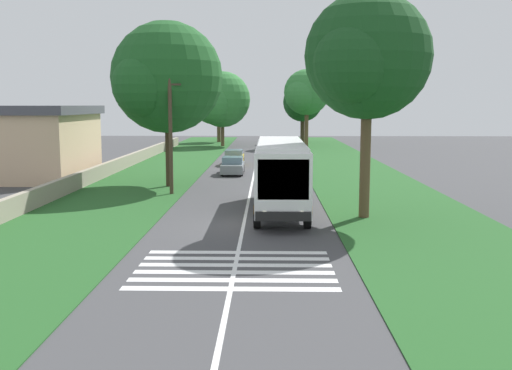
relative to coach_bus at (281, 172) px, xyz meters
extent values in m
plane|color=#424244|center=(-3.32, 1.80, -2.15)|extent=(160.00, 160.00, 0.00)
cube|color=#235623|center=(11.68, 10.00, -2.13)|extent=(120.00, 8.00, 0.04)
cube|color=#235623|center=(11.68, -6.40, -2.13)|extent=(120.00, 8.00, 0.04)
cube|color=silver|center=(11.68, 1.80, -2.14)|extent=(110.00, 0.16, 0.01)
cube|color=white|center=(-0.03, 0.00, -0.05)|extent=(11.00, 2.50, 2.90)
cube|color=slate|center=(0.27, 0.00, 0.48)|extent=(9.68, 2.54, 0.85)
cube|color=slate|center=(-5.49, 0.00, 0.30)|extent=(0.08, 2.20, 1.74)
cube|color=orange|center=(-0.03, 0.00, -1.05)|extent=(10.78, 2.53, 0.36)
cube|color=white|center=(-0.03, 0.00, 1.49)|extent=(10.56, 2.30, 0.18)
cube|color=black|center=(-5.61, 0.00, -1.28)|extent=(0.16, 2.40, 0.40)
sphere|color=#F2EDCC|center=(-5.55, 0.80, -1.15)|extent=(0.24, 0.24, 0.24)
sphere|color=#F2EDCC|center=(-5.55, -0.81, -1.15)|extent=(0.24, 0.24, 0.24)
cylinder|color=black|center=(-3.93, 1.15, -1.60)|extent=(1.10, 0.32, 1.10)
cylinder|color=black|center=(3.47, 1.15, -1.60)|extent=(1.10, 0.32, 1.10)
cylinder|color=black|center=(-3.93, -1.15, -1.60)|extent=(1.10, 0.32, 1.10)
cylinder|color=black|center=(3.47, -1.15, -1.60)|extent=(1.10, 0.32, 1.10)
cube|color=silver|center=(-12.95, 1.80, -2.14)|extent=(0.45, 6.80, 0.01)
cube|color=silver|center=(-12.05, 1.80, -2.14)|extent=(0.45, 6.80, 0.01)
cube|color=silver|center=(-11.15, 1.80, -2.14)|extent=(0.45, 6.80, 0.01)
cube|color=silver|center=(-10.25, 1.80, -2.14)|extent=(0.45, 6.80, 0.01)
cube|color=silver|center=(-9.35, 1.80, -2.14)|extent=(0.45, 6.80, 0.01)
cube|color=silver|center=(-8.45, 1.80, -2.14)|extent=(0.45, 6.80, 0.01)
cube|color=gray|center=(17.30, 3.54, -1.62)|extent=(4.30, 1.75, 0.70)
cube|color=slate|center=(17.20, 3.54, -0.99)|extent=(2.00, 1.61, 0.55)
cylinder|color=black|center=(15.95, 4.32, -1.83)|extent=(0.64, 0.22, 0.64)
cylinder|color=black|center=(18.65, 4.32, -1.83)|extent=(0.64, 0.22, 0.64)
cylinder|color=black|center=(15.95, 2.76, -1.83)|extent=(0.64, 0.22, 0.64)
cylinder|color=black|center=(18.65, 2.76, -1.83)|extent=(0.64, 0.22, 0.64)
cube|color=gold|center=(24.78, 3.87, -1.62)|extent=(4.30, 1.75, 0.70)
cube|color=slate|center=(24.68, 3.87, -0.99)|extent=(2.00, 1.61, 0.55)
cylinder|color=black|center=(23.43, 4.65, -1.83)|extent=(0.64, 0.22, 0.64)
cylinder|color=black|center=(26.13, 4.65, -1.83)|extent=(0.64, 0.22, 0.64)
cylinder|color=black|center=(23.43, 3.09, -1.83)|extent=(0.64, 0.22, 0.64)
cylinder|color=black|center=(26.13, 3.09, -1.83)|extent=(0.64, 0.22, 0.64)
cylinder|color=brown|center=(58.40, 8.09, -0.08)|extent=(0.56, 0.56, 4.04)
sphere|color=#19471E|center=(58.40, 8.09, 3.28)|extent=(4.89, 4.89, 4.89)
sphere|color=#19471E|center=(59.87, 8.09, 2.92)|extent=(3.33, 3.33, 3.33)
sphere|color=#19471E|center=(57.18, 8.82, 2.92)|extent=(3.21, 3.21, 3.21)
cylinder|color=brown|center=(49.54, 6.84, 0.02)|extent=(0.47, 0.47, 4.24)
sphere|color=#337A38|center=(49.54, 6.84, 4.21)|extent=(7.52, 7.52, 7.52)
sphere|color=#337A38|center=(51.80, 6.84, 3.64)|extent=(4.46, 4.46, 4.46)
sphere|color=#337A38|center=(47.66, 7.97, 3.64)|extent=(5.43, 5.43, 5.43)
cylinder|color=#3D2D1E|center=(9.73, 7.49, 0.57)|extent=(0.43, 0.43, 5.34)
sphere|color=#1E5623|center=(9.73, 7.49, 5.31)|extent=(7.52, 7.52, 7.52)
sphere|color=#1E5623|center=(11.99, 7.49, 4.74)|extent=(5.16, 5.16, 5.16)
sphere|color=#1E5623|center=(7.85, 8.62, 4.74)|extent=(4.24, 4.24, 4.24)
cylinder|color=brown|center=(48.10, -4.45, 0.68)|extent=(0.52, 0.52, 5.58)
sphere|color=#337A38|center=(48.10, -4.45, 5.13)|extent=(6.04, 6.04, 6.04)
sphere|color=#337A38|center=(49.91, -4.45, 4.68)|extent=(4.04, 4.04, 4.04)
sphere|color=#337A38|center=(46.59, -3.55, 4.68)|extent=(3.97, 3.97, 3.97)
cylinder|color=#3D2D1E|center=(57.56, -4.47, 0.09)|extent=(0.59, 0.59, 4.40)
sphere|color=#19471E|center=(57.56, -4.47, 3.89)|extent=(5.79, 5.79, 5.79)
sphere|color=#19471E|center=(59.30, -4.47, 3.45)|extent=(4.27, 4.27, 4.27)
sphere|color=#19471E|center=(56.11, -3.60, 3.45)|extent=(3.38, 3.38, 3.38)
cylinder|color=brown|center=(-1.34, -4.15, 1.01)|extent=(0.52, 0.52, 6.23)
sphere|color=#19471E|center=(-1.34, -4.15, 5.81)|extent=(6.14, 6.14, 6.14)
sphere|color=#19471E|center=(0.51, -4.15, 5.35)|extent=(3.77, 3.77, 3.77)
sphere|color=#19471E|center=(-2.87, -3.23, 5.35)|extent=(3.71, 3.71, 3.71)
cylinder|color=#473828|center=(6.22, 6.75, 1.60)|extent=(0.24, 0.24, 7.42)
cube|color=#3D3326|center=(6.22, 6.75, 4.71)|extent=(0.12, 1.40, 0.12)
cube|color=#9E937F|center=(16.68, 13.40, -1.57)|extent=(70.00, 0.40, 1.06)
cube|color=beige|center=(14.33, 19.37, 0.30)|extent=(10.00, 9.03, 4.90)
cube|color=#4C4C56|center=(14.33, 19.37, 3.08)|extent=(10.60, 9.63, 0.66)
camera|label=1|loc=(-30.36, 0.66, 3.46)|focal=41.21mm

